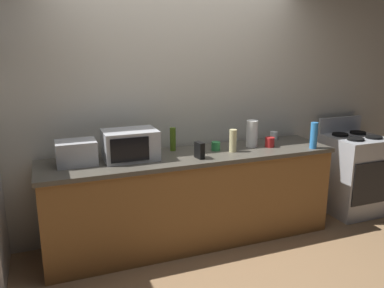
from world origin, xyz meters
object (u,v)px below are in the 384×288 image
bottle_spray_cleaner (314,135)px  mug_red (270,142)px  toaster_oven (76,153)px  mug_green (216,146)px  mug_white (274,135)px  paper_towel_roll (252,134)px  microwave (130,145)px  bottle_olive_oil (173,139)px  stove_range (353,174)px  cordless_phone (199,150)px  bottle_hand_soap (233,141)px

bottle_spray_cleaner → mug_red: bearing=151.7°
toaster_oven → mug_green: (1.32, -0.01, -0.06)m
mug_white → mug_green: same height
toaster_oven → paper_towel_roll: size_ratio=1.26×
toaster_oven → mug_white: size_ratio=3.97×
microwave → mug_green: microwave is taller
bottle_spray_cleaner → mug_green: bearing=163.5°
mug_white → bottle_olive_oil: bearing=-177.9°
stove_range → paper_towel_roll: 1.45m
bottle_olive_oil → mug_white: size_ratio=2.68×
bottle_spray_cleaner → cordless_phone: bearing=176.1°
stove_range → bottle_spray_cleaner: bottle_spray_cleaner is taller
mug_red → mug_green: 0.57m
bottle_hand_soap → mug_green: size_ratio=2.52×
stove_range → paper_towel_roll: bearing=177.8°
paper_towel_roll → mug_red: paper_towel_roll is taller
stove_range → mug_white: 1.08m
toaster_oven → bottle_olive_oil: (0.93, 0.13, 0.01)m
toaster_oven → cordless_phone: 1.09m
mug_green → toaster_oven: bearing=179.4°
stove_range → toaster_oven: bearing=178.9°
cordless_phone → mug_green: cordless_phone is taller
cordless_phone → mug_red: (0.82, 0.12, -0.03)m
paper_towel_roll → bottle_spray_cleaner: bearing=-27.6°
bottle_hand_soap → mug_green: (-0.13, 0.10, -0.07)m
paper_towel_roll → bottle_hand_soap: paper_towel_roll is taller
toaster_oven → bottle_spray_cleaner: size_ratio=1.29×
toaster_oven → mug_white: toaster_oven is taller
mug_white → toaster_oven: bearing=-175.2°
bottle_olive_oil → bottle_spray_cleaner: size_ratio=0.87×
bottle_hand_soap → mug_green: bearing=142.2°
bottle_olive_oil → bottle_hand_soap: (0.53, -0.25, -0.01)m
stove_range → bottle_olive_oil: size_ratio=4.71×
cordless_phone → bottle_olive_oil: bottle_olive_oil is taller
bottle_spray_cleaner → bottle_hand_soap: (-0.81, 0.18, -0.02)m
bottle_spray_cleaner → mug_red: 0.44m
microwave → mug_red: microwave is taller
mug_white → mug_green: (-0.79, -0.19, -0.00)m
bottle_olive_oil → mug_white: 1.19m
mug_green → microwave: bearing=180.0°
cordless_phone → mug_red: 0.83m
bottle_hand_soap → mug_white: size_ratio=2.56×
paper_towel_roll → mug_white: bearing=25.8°
microwave → cordless_phone: 0.63m
bottle_spray_cleaner → mug_red: size_ratio=2.64×
cordless_phone → mug_white: cordless_phone is taller
toaster_oven → mug_red: 1.89m
microwave → cordless_phone: (0.60, -0.20, -0.06)m
paper_towel_roll → bottle_hand_soap: bearing=-158.3°
paper_towel_roll → cordless_phone: size_ratio=1.80×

